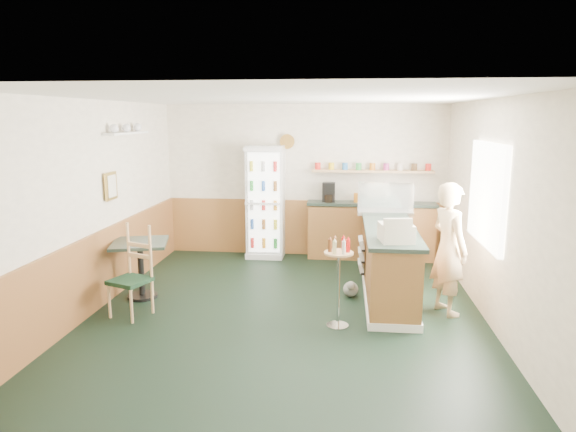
# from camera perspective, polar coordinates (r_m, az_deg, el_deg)

# --- Properties ---
(ground) EXTENTS (6.00, 6.00, 0.00)m
(ground) POSITION_cam_1_polar(r_m,az_deg,el_deg) (6.66, -0.36, -10.89)
(ground) COLOR black
(ground) RESTS_ON ground
(room_envelope) EXTENTS (5.04, 6.02, 2.72)m
(room_envelope) POSITION_cam_1_polar(r_m,az_deg,el_deg) (7.00, -1.52, 3.11)
(room_envelope) COLOR #F1E4CD
(room_envelope) RESTS_ON ground
(service_counter) EXTENTS (0.68, 3.01, 1.01)m
(service_counter) POSITION_cam_1_polar(r_m,az_deg,el_deg) (7.52, 10.92, -4.82)
(service_counter) COLOR #A87636
(service_counter) RESTS_ON ground
(back_counter) EXTENTS (2.24, 0.42, 1.69)m
(back_counter) POSITION_cam_1_polar(r_m,az_deg,el_deg) (9.16, 9.11, -1.34)
(back_counter) COLOR #A87636
(back_counter) RESTS_ON ground
(drinks_fridge) EXTENTS (0.66, 0.54, 1.99)m
(drinks_fridge) POSITION_cam_1_polar(r_m,az_deg,el_deg) (9.11, -2.52, 1.56)
(drinks_fridge) COLOR silver
(drinks_fridge) RESTS_ON ground
(display_case) EXTENTS (0.84, 0.44, 0.47)m
(display_case) POSITION_cam_1_polar(r_m,az_deg,el_deg) (8.01, 10.75, 1.91)
(display_case) COLOR silver
(display_case) RESTS_ON service_counter
(cash_register) EXTENTS (0.43, 0.45, 0.22)m
(cash_register) POSITION_cam_1_polar(r_m,az_deg,el_deg) (6.28, 11.92, -1.81)
(cash_register) COLOR beige
(cash_register) RESTS_ON service_counter
(shopkeeper) EXTENTS (0.60, 0.68, 1.69)m
(shopkeeper) POSITION_cam_1_polar(r_m,az_deg,el_deg) (6.78, 17.45, -3.50)
(shopkeeper) COLOR tan
(shopkeeper) RESTS_ON ground
(condiment_stand) EXTENTS (0.35, 0.35, 1.08)m
(condiment_stand) POSITION_cam_1_polar(r_m,az_deg,el_deg) (6.11, 5.63, -6.07)
(condiment_stand) COLOR silver
(condiment_stand) RESTS_ON ground
(newspaper_rack) EXTENTS (0.09, 0.43, 0.51)m
(newspaper_rack) POSITION_cam_1_polar(r_m,az_deg,el_deg) (7.65, 8.16, -4.29)
(newspaper_rack) COLOR black
(newspaper_rack) RESTS_ON ground
(cafe_table) EXTENTS (0.89, 0.89, 0.80)m
(cafe_table) POSITION_cam_1_polar(r_m,az_deg,el_deg) (7.37, -16.07, -4.55)
(cafe_table) COLOR black
(cafe_table) RESTS_ON ground
(cafe_chair) EXTENTS (0.55, 0.56, 1.15)m
(cafe_chair) POSITION_cam_1_polar(r_m,az_deg,el_deg) (6.82, -16.92, -5.53)
(cafe_chair) COLOR black
(cafe_chair) RESTS_ON ground
(dog_doorstop) EXTENTS (0.21, 0.27, 0.25)m
(dog_doorstop) POSITION_cam_1_polar(r_m,az_deg,el_deg) (7.29, 6.99, -8.01)
(dog_doorstop) COLOR gray
(dog_doorstop) RESTS_ON ground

